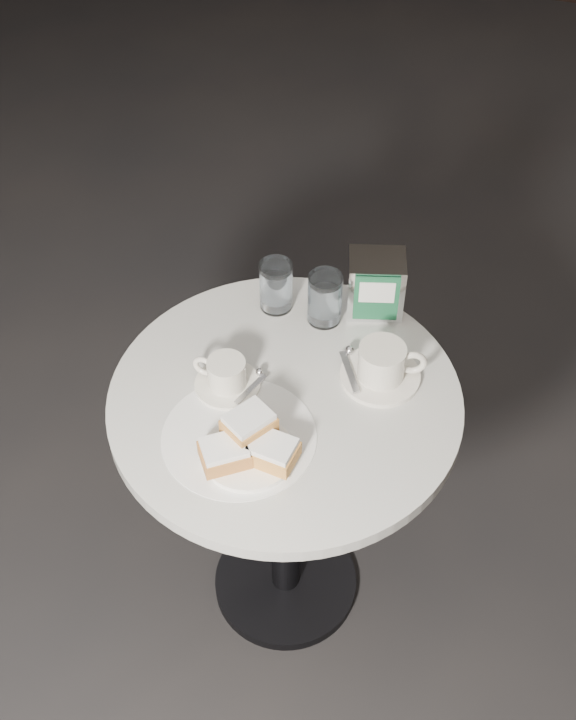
# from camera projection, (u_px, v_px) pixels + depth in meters

# --- Properties ---
(ground) EXTENTS (7.00, 7.00, 0.00)m
(ground) POSITION_uv_depth(u_px,v_px,m) (286.00, 584.00, 2.32)
(ground) COLOR black
(ground) RESTS_ON ground
(cafe_table) EXTENTS (0.70, 0.70, 0.74)m
(cafe_table) POSITION_uv_depth(u_px,v_px,m) (285.00, 457.00, 1.92)
(cafe_table) COLOR black
(cafe_table) RESTS_ON ground
(sugar_spill) EXTENTS (0.36, 0.36, 0.00)m
(sugar_spill) POSITION_uv_depth(u_px,v_px,m) (239.00, 437.00, 1.70)
(sugar_spill) COLOR white
(sugar_spill) RESTS_ON cafe_table
(beignet_plate) EXTENTS (0.22, 0.22, 0.09)m
(beignet_plate) POSITION_uv_depth(u_px,v_px,m) (248.00, 446.00, 1.65)
(beignet_plate) COLOR white
(beignet_plate) RESTS_ON cafe_table
(coffee_cup_left) EXTENTS (0.14, 0.14, 0.07)m
(coffee_cup_left) POSITION_uv_depth(u_px,v_px,m) (226.00, 376.00, 1.77)
(coffee_cup_left) COLOR silver
(coffee_cup_left) RESTS_ON cafe_table
(coffee_cup_right) EXTENTS (0.20, 0.20, 0.08)m
(coffee_cup_right) POSITION_uv_depth(u_px,v_px,m) (382.00, 365.00, 1.78)
(coffee_cup_right) COLOR silver
(coffee_cup_right) RESTS_ON cafe_table
(water_glass_left) EXTENTS (0.08, 0.08, 0.11)m
(water_glass_left) POSITION_uv_depth(u_px,v_px,m) (276.00, 286.00, 1.91)
(water_glass_left) COLOR white
(water_glass_left) RESTS_ON cafe_table
(water_glass_right) EXTENTS (0.07, 0.07, 0.12)m
(water_glass_right) POSITION_uv_depth(u_px,v_px,m) (325.00, 299.00, 1.88)
(water_glass_right) COLOR white
(water_glass_right) RESTS_ON cafe_table
(napkin_dispenser) EXTENTS (0.14, 0.12, 0.14)m
(napkin_dispenser) POSITION_uv_depth(u_px,v_px,m) (376.00, 284.00, 1.89)
(napkin_dispenser) COLOR silver
(napkin_dispenser) RESTS_ON cafe_table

